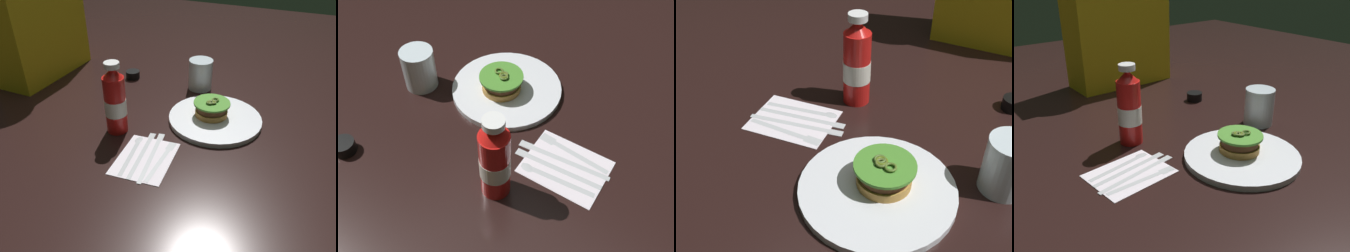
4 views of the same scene
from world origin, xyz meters
The scene contains 11 objects.
ground_plane centered at (0.00, 0.00, 0.00)m, with size 3.00×3.00×0.00m, color black.
dinner_plate centered at (0.04, -0.16, 0.01)m, with size 0.29×0.29×0.02m, color white.
burger_sandwich centered at (0.04, -0.14, 0.04)m, with size 0.11×0.11×0.05m.
ketchup_bottle centered at (-0.13, 0.10, 0.10)m, with size 0.06×0.06×0.22m.
water_glass centered at (0.24, -0.04, 0.05)m, with size 0.09×0.09×0.11m, color silver.
condiment_cup centered at (0.21, 0.23, 0.01)m, with size 0.05×0.05×0.03m, color black.
napkin centered at (-0.22, -0.04, 0.00)m, with size 0.18×0.14×0.00m, color white.
fork_utensil centered at (-0.20, -0.08, 0.00)m, with size 0.18×0.02×0.00m.
steak_knife centered at (-0.19, -0.05, 0.00)m, with size 0.22×0.05×0.00m.
butter_knife centered at (-0.19, -0.02, 0.00)m, with size 0.21×0.04×0.00m.
spoon_utensil centered at (-0.20, 0.01, 0.00)m, with size 0.18×0.04×0.00m.
Camera 2 is at (-0.42, 0.44, 0.71)m, focal length 41.18 mm.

